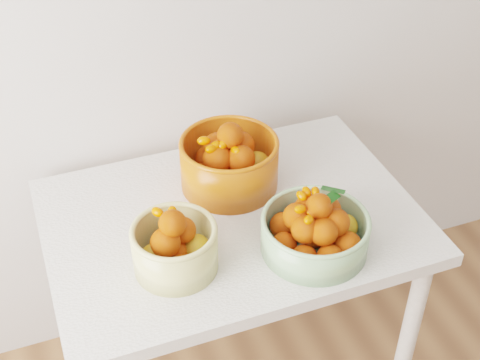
{
  "coord_description": "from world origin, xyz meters",
  "views": [
    {
      "loc": [
        -0.62,
        0.31,
        1.94
      ],
      "look_at": [
        -0.16,
        1.54,
        0.92
      ],
      "focal_mm": 50.0,
      "sensor_mm": 36.0,
      "label": 1
    }
  ],
  "objects_px": {
    "bowl_cream": "(175,246)",
    "bowl_green": "(315,230)",
    "bowl_orange": "(229,162)",
    "table": "(232,241)"
  },
  "relations": [
    {
      "from": "bowl_orange",
      "to": "table",
      "type": "bearing_deg",
      "value": -107.52
    },
    {
      "from": "bowl_cream",
      "to": "bowl_green",
      "type": "distance_m",
      "value": 0.35
    },
    {
      "from": "bowl_green",
      "to": "bowl_orange",
      "type": "distance_m",
      "value": 0.34
    },
    {
      "from": "table",
      "to": "bowl_orange",
      "type": "height_order",
      "value": "bowl_orange"
    },
    {
      "from": "bowl_green",
      "to": "bowl_orange",
      "type": "height_order",
      "value": "bowl_orange"
    },
    {
      "from": "table",
      "to": "bowl_cream",
      "type": "distance_m",
      "value": 0.29
    },
    {
      "from": "table",
      "to": "bowl_cream",
      "type": "height_order",
      "value": "bowl_cream"
    },
    {
      "from": "bowl_green",
      "to": "bowl_cream",
      "type": "bearing_deg",
      "value": 169.97
    },
    {
      "from": "bowl_cream",
      "to": "bowl_orange",
      "type": "distance_m",
      "value": 0.35
    },
    {
      "from": "table",
      "to": "bowl_green",
      "type": "distance_m",
      "value": 0.29
    }
  ]
}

